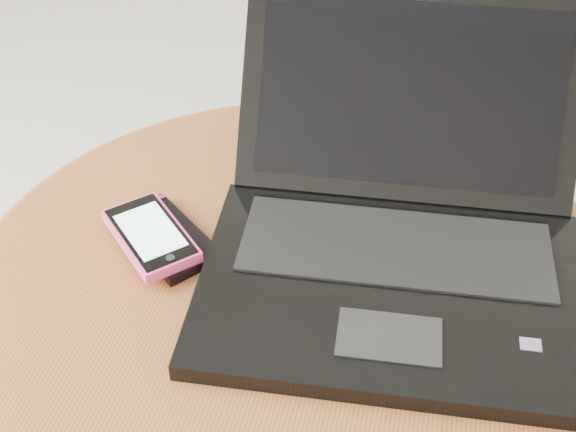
# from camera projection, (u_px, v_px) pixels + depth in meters

# --- Properties ---
(table) EXTENTS (0.70, 0.70, 0.55)m
(table) POSITION_uv_depth(u_px,v_px,m) (296.00, 358.00, 0.85)
(table) COLOR #502C19
(table) RESTS_ON ground
(laptop) EXTENTS (0.40, 0.42, 0.21)m
(laptop) POSITION_uv_depth(u_px,v_px,m) (397.00, 230.00, 0.77)
(laptop) COLOR black
(laptop) RESTS_ON table
(phone_black) EXTENTS (0.14, 0.13, 0.01)m
(phone_black) POSITION_uv_depth(u_px,v_px,m) (166.00, 237.00, 0.81)
(phone_black) COLOR black
(phone_black) RESTS_ON table
(phone_pink) EXTENTS (0.13, 0.13, 0.01)m
(phone_pink) POSITION_uv_depth(u_px,v_px,m) (151.00, 235.00, 0.80)
(phone_pink) COLOR #F73E81
(phone_pink) RESTS_ON phone_black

